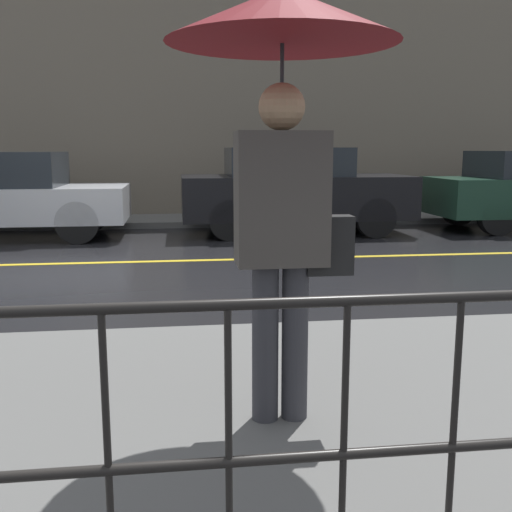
# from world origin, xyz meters

# --- Properties ---
(ground_plane) EXTENTS (80.00, 80.00, 0.00)m
(ground_plane) POSITION_xyz_m (0.00, 0.00, 0.00)
(ground_plane) COLOR black
(sidewalk_far) EXTENTS (28.00, 1.62, 0.12)m
(sidewalk_far) POSITION_xyz_m (0.00, 4.34, 0.06)
(sidewalk_far) COLOR #60605E
(sidewalk_far) RESTS_ON ground_plane
(lane_marking) EXTENTS (25.20, 0.12, 0.01)m
(lane_marking) POSITION_xyz_m (0.00, 0.00, 0.00)
(lane_marking) COLOR gold
(lane_marking) RESTS_ON ground_plane
(building_storefront) EXTENTS (28.00, 0.30, 5.38)m
(building_storefront) POSITION_xyz_m (0.00, 5.30, 2.69)
(building_storefront) COLOR #706656
(building_storefront) RESTS_ON ground_plane
(pedestrian) EXTENTS (1.12, 1.12, 2.15)m
(pedestrian) POSITION_xyz_m (1.69, -5.28, 1.85)
(pedestrian) COLOR #333338
(pedestrian) RESTS_ON sidewalk_near
(car_silver) EXTENTS (3.92, 1.77, 1.48)m
(car_silver) POSITION_xyz_m (-1.72, 2.56, 0.76)
(car_silver) COLOR #B2B5BA
(car_silver) RESTS_ON ground_plane
(car_black) EXTENTS (4.13, 1.73, 1.56)m
(car_black) POSITION_xyz_m (3.27, 2.56, 0.80)
(car_black) COLOR black
(car_black) RESTS_ON ground_plane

